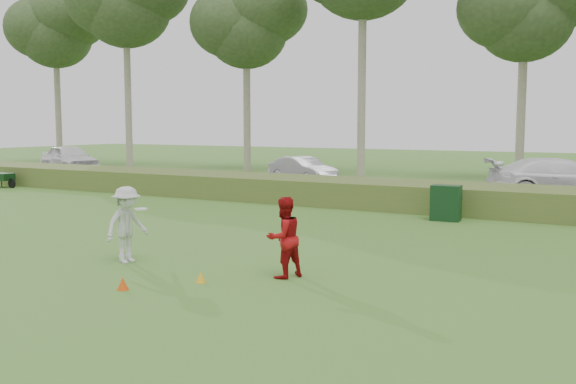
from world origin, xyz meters
The scene contains 15 objects.
ground centered at (0.00, 0.00, 0.00)m, with size 120.00×120.00×0.00m, color #386C24.
reed_strip centered at (0.00, 12.00, 0.45)m, with size 80.00×3.00×0.90m, color #4A6026.
park_road centered at (0.00, 17.00, 0.03)m, with size 80.00×6.00×0.06m, color #2D2D2D.
tree_0 centered at (-30.00, 23.50, 9.72)m, with size 6.76×6.76×13.00m.
tree_2 centered at (-14.00, 24.00, 8.97)m, with size 6.50×6.50×12.00m.
tree_4 centered at (2.00, 24.50, 8.59)m, with size 6.24×6.24×11.50m.
player_white centered at (-2.03, 0.60, 0.82)m, with size 0.90×1.12×1.63m.
player_red centered at (1.55, 1.05, 0.78)m, with size 0.76×0.59×1.56m, color #A00D10.
cone_orange centered at (-0.51, -1.15, 0.11)m, with size 0.21×0.21×0.23m, color #D7450B.
cone_yellow centered at (0.39, -0.05, 0.10)m, with size 0.19×0.19×0.21m, color gold.
utility_cabinet centered at (2.31, 9.76, 0.54)m, with size 0.87×0.54×1.08m, color #113317.
wheelbarrow centered at (-18.30, 9.87, 0.48)m, with size 1.34×0.62×0.67m.
car_left centered at (-21.99, 17.12, 0.89)m, with size 1.96×4.86×1.66m, color white.
car_mid centered at (-6.94, 17.96, 0.70)m, with size 1.36×3.91×1.29m, color silver.
car_right centered at (4.77, 16.88, 0.85)m, with size 2.21×5.44×1.58m, color white.
Camera 1 is at (7.49, -9.49, 2.96)m, focal length 40.00 mm.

